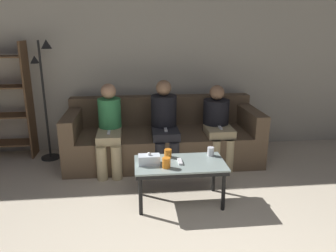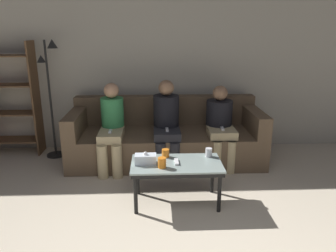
{
  "view_description": "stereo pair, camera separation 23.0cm",
  "coord_description": "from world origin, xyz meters",
  "px_view_note": "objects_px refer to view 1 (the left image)",
  "views": [
    {
      "loc": [
        -0.39,
        -1.29,
        1.8
      ],
      "look_at": [
        0.0,
        2.42,
        0.68
      ],
      "focal_mm": 35.0,
      "sensor_mm": 36.0,
      "label": 1
    },
    {
      "loc": [
        -0.17,
        -1.3,
        1.8
      ],
      "look_at": [
        0.0,
        2.42,
        0.68
      ],
      "focal_mm": 35.0,
      "sensor_mm": 36.0,
      "label": 2
    }
  ],
  "objects_px": {
    "game_remote": "(180,162)",
    "cup_near_left": "(211,151)",
    "seated_person_left_end": "(109,126)",
    "coffee_table": "(180,167)",
    "standing_lamp": "(45,88)",
    "cup_near_right": "(166,163)",
    "seated_person_mid_left": "(164,121)",
    "couch": "(163,138)",
    "cup_far_center": "(168,153)",
    "tissue_box": "(149,160)",
    "seated_person_mid_right": "(217,122)"
  },
  "relations": [
    {
      "from": "couch",
      "to": "cup_near_left",
      "type": "xyz_separation_m",
      "value": [
        0.42,
        -1.07,
        0.2
      ]
    },
    {
      "from": "seated_person_left_end",
      "to": "seated_person_mid_right",
      "type": "bearing_deg",
      "value": 1.41
    },
    {
      "from": "game_remote",
      "to": "standing_lamp",
      "type": "relative_size",
      "value": 0.09
    },
    {
      "from": "standing_lamp",
      "to": "seated_person_left_end",
      "type": "distance_m",
      "value": 1.06
    },
    {
      "from": "cup_far_center",
      "to": "seated_person_mid_left",
      "type": "relative_size",
      "value": 0.08
    },
    {
      "from": "tissue_box",
      "to": "game_remote",
      "type": "distance_m",
      "value": 0.32
    },
    {
      "from": "cup_near_right",
      "to": "game_remote",
      "type": "relative_size",
      "value": 0.7
    },
    {
      "from": "standing_lamp",
      "to": "seated_person_mid_left",
      "type": "xyz_separation_m",
      "value": [
        1.59,
        -0.4,
        -0.4
      ]
    },
    {
      "from": "cup_far_center",
      "to": "tissue_box",
      "type": "xyz_separation_m",
      "value": [
        -0.21,
        -0.18,
        0.01
      ]
    },
    {
      "from": "cup_near_right",
      "to": "seated_person_mid_left",
      "type": "bearing_deg",
      "value": 85.41
    },
    {
      "from": "couch",
      "to": "seated_person_left_end",
      "type": "distance_m",
      "value": 0.81
    },
    {
      "from": "couch",
      "to": "cup_near_right",
      "type": "bearing_deg",
      "value": -93.89
    },
    {
      "from": "cup_near_right",
      "to": "seated_person_mid_right",
      "type": "bearing_deg",
      "value": 54.59
    },
    {
      "from": "cup_far_center",
      "to": "coffee_table",
      "type": "bearing_deg",
      "value": -56.96
    },
    {
      "from": "seated_person_mid_right",
      "to": "coffee_table",
      "type": "bearing_deg",
      "value": -122.65
    },
    {
      "from": "cup_near_right",
      "to": "seated_person_mid_left",
      "type": "xyz_separation_m",
      "value": [
        0.09,
        1.14,
        0.11
      ]
    },
    {
      "from": "cup_near_left",
      "to": "cup_far_center",
      "type": "bearing_deg",
      "value": 178.66
    },
    {
      "from": "cup_near_right",
      "to": "game_remote",
      "type": "xyz_separation_m",
      "value": [
        0.15,
        0.12,
        -0.04
      ]
    },
    {
      "from": "cup_far_center",
      "to": "tissue_box",
      "type": "height_order",
      "value": "tissue_box"
    },
    {
      "from": "game_remote",
      "to": "seated_person_left_end",
      "type": "distance_m",
      "value": 1.27
    },
    {
      "from": "coffee_table",
      "to": "game_remote",
      "type": "height_order",
      "value": "game_remote"
    },
    {
      "from": "couch",
      "to": "seated_person_mid_right",
      "type": "distance_m",
      "value": 0.8
    },
    {
      "from": "cup_near_right",
      "to": "game_remote",
      "type": "distance_m",
      "value": 0.2
    },
    {
      "from": "cup_near_left",
      "to": "standing_lamp",
      "type": "height_order",
      "value": "standing_lamp"
    },
    {
      "from": "cup_far_center",
      "to": "tissue_box",
      "type": "relative_size",
      "value": 0.39
    },
    {
      "from": "cup_near_right",
      "to": "standing_lamp",
      "type": "xyz_separation_m",
      "value": [
        -1.5,
        1.54,
        0.51
      ]
    },
    {
      "from": "couch",
      "to": "cup_near_left",
      "type": "bearing_deg",
      "value": -68.5
    },
    {
      "from": "cup_near_left",
      "to": "seated_person_mid_left",
      "type": "relative_size",
      "value": 0.08
    },
    {
      "from": "couch",
      "to": "coffee_table",
      "type": "relative_size",
      "value": 2.78
    },
    {
      "from": "cup_near_left",
      "to": "seated_person_left_end",
      "type": "bearing_deg",
      "value": 143.87
    },
    {
      "from": "couch",
      "to": "seated_person_mid_left",
      "type": "height_order",
      "value": "seated_person_mid_left"
    },
    {
      "from": "game_remote",
      "to": "cup_near_left",
      "type": "bearing_deg",
      "value": 23.24
    },
    {
      "from": "cup_near_right",
      "to": "standing_lamp",
      "type": "relative_size",
      "value": 0.06
    },
    {
      "from": "coffee_table",
      "to": "game_remote",
      "type": "xyz_separation_m",
      "value": [
        -0.0,
        0.0,
        0.06
      ]
    },
    {
      "from": "seated_person_left_end",
      "to": "seated_person_mid_left",
      "type": "xyz_separation_m",
      "value": [
        0.72,
        0.04,
        0.03
      ]
    },
    {
      "from": "cup_near_right",
      "to": "seated_person_mid_left",
      "type": "height_order",
      "value": "seated_person_mid_left"
    },
    {
      "from": "cup_near_left",
      "to": "standing_lamp",
      "type": "relative_size",
      "value": 0.06
    },
    {
      "from": "coffee_table",
      "to": "couch",
      "type": "bearing_deg",
      "value": 92.9
    },
    {
      "from": "tissue_box",
      "to": "standing_lamp",
      "type": "height_order",
      "value": "standing_lamp"
    },
    {
      "from": "couch",
      "to": "tissue_box",
      "type": "xyz_separation_m",
      "value": [
        -0.26,
        -1.24,
        0.2
      ]
    },
    {
      "from": "couch",
      "to": "standing_lamp",
      "type": "height_order",
      "value": "standing_lamp"
    },
    {
      "from": "cup_near_left",
      "to": "seated_person_left_end",
      "type": "height_order",
      "value": "seated_person_left_end"
    },
    {
      "from": "coffee_table",
      "to": "cup_near_left",
      "type": "height_order",
      "value": "cup_near_left"
    },
    {
      "from": "cup_near_left",
      "to": "seated_person_mid_right",
      "type": "relative_size",
      "value": 0.09
    },
    {
      "from": "cup_near_right",
      "to": "seated_person_mid_left",
      "type": "relative_size",
      "value": 0.09
    },
    {
      "from": "cup_far_center",
      "to": "tissue_box",
      "type": "distance_m",
      "value": 0.28
    },
    {
      "from": "coffee_table",
      "to": "cup_near_right",
      "type": "height_order",
      "value": "cup_near_right"
    },
    {
      "from": "seated_person_mid_left",
      "to": "game_remote",
      "type": "bearing_deg",
      "value": -86.52
    },
    {
      "from": "cup_near_left",
      "to": "seated_person_mid_right",
      "type": "bearing_deg",
      "value": 71.25
    },
    {
      "from": "seated_person_left_end",
      "to": "coffee_table",
      "type": "bearing_deg",
      "value": -51.7
    }
  ]
}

